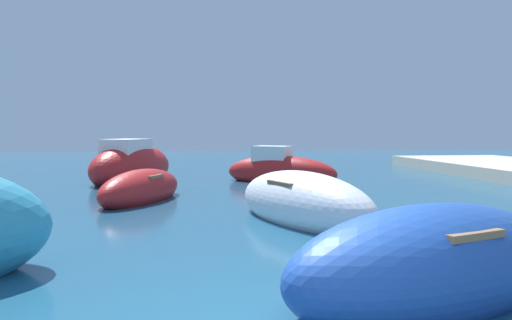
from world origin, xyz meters
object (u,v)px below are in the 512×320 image
(moored_boat_0, at_px, (280,171))
(moored_boat_5, at_px, (141,189))
(moored_boat_3, at_px, (302,203))
(moored_boat_6, at_px, (132,167))
(moored_boat_4, at_px, (431,266))

(moored_boat_0, bearing_deg, moored_boat_5, -103.20)
(moored_boat_3, height_order, moored_boat_5, moored_boat_3)
(moored_boat_6, bearing_deg, moored_boat_3, -129.64)
(moored_boat_4, bearing_deg, moored_boat_0, -111.46)
(moored_boat_4, height_order, moored_boat_5, moored_boat_4)
(moored_boat_0, relative_size, moored_boat_6, 0.84)
(moored_boat_3, relative_size, moored_boat_4, 1.11)
(moored_boat_0, height_order, moored_boat_4, moored_boat_0)
(moored_boat_0, xyz_separation_m, moored_boat_5, (-4.59, -4.20, -0.10))
(moored_boat_3, relative_size, moored_boat_6, 0.89)
(moored_boat_0, height_order, moored_boat_6, moored_boat_6)
(moored_boat_0, distance_m, moored_boat_6, 5.62)
(moored_boat_5, bearing_deg, moored_boat_3, 70.34)
(moored_boat_5, height_order, moored_boat_6, moored_boat_6)
(moored_boat_5, distance_m, moored_boat_6, 5.34)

